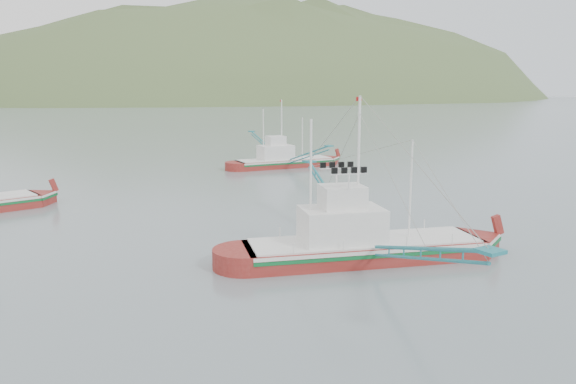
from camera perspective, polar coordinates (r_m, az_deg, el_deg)
ground at (r=36.05m, az=4.93°, el=-6.52°), size 1200.00×1200.00×0.00m
main_boat at (r=34.93m, az=7.57°, el=-3.49°), size 15.34×26.13×10.89m
bg_boat_right at (r=75.49m, az=-0.47°, el=3.58°), size 13.53×23.95×9.72m
headland_right at (r=526.79m, az=-1.24°, el=9.41°), size 684.00×432.00×306.00m
ridge_distant at (r=590.13m, az=-26.25°, el=8.47°), size 960.00×400.00×240.00m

